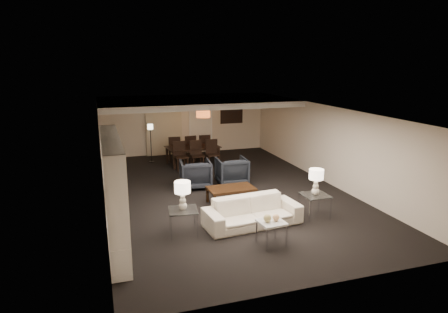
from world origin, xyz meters
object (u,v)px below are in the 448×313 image
at_px(chair_nr, 213,154).
at_px(sofa, 252,212).
at_px(table_lamp_left, 183,196).
at_px(vase_blue, 117,214).
at_px(coffee_table, 231,195).
at_px(chair_fr, 204,147).
at_px(chair_nm, 197,155).
at_px(dining_table, 193,156).
at_px(chair_nl, 181,156).
at_px(chair_fm, 189,148).
at_px(pendant_light, 203,114).
at_px(armchair_left, 195,174).
at_px(armchair_right, 232,171).
at_px(floor_lamp, 151,143).
at_px(table_lamp_right, 316,182).
at_px(television, 114,190).
at_px(side_table_left, 183,222).
at_px(floor_speaker, 117,196).
at_px(side_table_right, 315,206).
at_px(vase_amber, 114,178).
at_px(chair_fl, 174,149).
at_px(marble_table, 271,233).

bearing_deg(chair_nr, sofa, -94.27).
distance_m(table_lamp_left, vase_blue, 1.96).
height_order(coffee_table, chair_nr, chair_nr).
bearing_deg(chair_fr, chair_nm, 68.65).
distance_m(dining_table, chair_fr, 0.90).
xyz_separation_m(chair_nl, chair_fm, (0.60, 1.30, 0.00)).
xyz_separation_m(pendant_light, armchair_left, (-1.02, -2.83, -1.48)).
relative_size(armchair_right, floor_lamp, 0.64).
height_order(sofa, table_lamp_right, table_lamp_right).
bearing_deg(chair_fr, table_lamp_left, 74.65).
relative_size(coffee_table, television, 1.32).
relative_size(side_table_left, floor_speaker, 0.60).
height_order(armchair_left, floor_speaker, floor_speaker).
bearing_deg(side_table_right, side_table_left, 180.00).
xyz_separation_m(side_table_right, table_lamp_left, (-3.40, 0.00, 0.63)).
xyz_separation_m(pendant_light, vase_amber, (-3.61, -6.69, -0.27)).
bearing_deg(side_table_left, dining_table, 74.47).
xyz_separation_m(dining_table, chair_nl, (-0.60, -0.65, 0.17)).
bearing_deg(television, floor_lamp, -14.74).
distance_m(chair_nl, chair_fr, 1.77).
distance_m(vase_blue, chair_fl, 8.44).
relative_size(pendant_light, table_lamp_left, 0.78).
relative_size(side_table_left, floor_lamp, 0.43).
bearing_deg(vase_amber, sofa, 9.96).
xyz_separation_m(vase_amber, chair_fr, (3.78, 7.31, -1.13)).
bearing_deg(chair_nm, vase_amber, -119.15).
relative_size(pendant_light, chair_fl, 0.50).
relative_size(vase_blue, chair_nr, 0.18).
bearing_deg(dining_table, television, -125.79).
xyz_separation_m(coffee_table, chair_nl, (-0.60, 3.85, 0.28)).
distance_m(side_table_left, table_lamp_right, 3.46).
relative_size(armchair_right, chair_fr, 0.93).
bearing_deg(pendant_light, chair_fr, 74.56).
relative_size(floor_speaker, dining_table, 0.55).
bearing_deg(floor_speaker, coffee_table, 18.29).
xyz_separation_m(chair_fl, chair_fm, (0.60, 0.00, 0.00)).
relative_size(television, chair_nr, 0.95).
height_order(armchair_right, table_lamp_right, table_lamp_right).
relative_size(armchair_right, dining_table, 0.49).
relative_size(coffee_table, vase_blue, 6.93).
xyz_separation_m(coffee_table, chair_fr, (0.60, 5.15, 0.28)).
distance_m(armchair_left, marble_table, 4.44).
bearing_deg(pendant_light, chair_nr, -75.79).
xyz_separation_m(armchair_left, floor_speaker, (-2.48, -1.73, 0.10)).
distance_m(side_table_left, table_lamp_left, 0.63).
bearing_deg(pendant_light, chair_fm, 124.55).
bearing_deg(vase_amber, table_lamp_right, 6.53).
height_order(side_table_left, vase_blue, vase_blue).
distance_m(side_table_left, floor_speaker, 2.10).
relative_size(side_table_left, television, 0.66).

